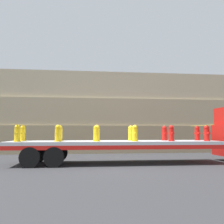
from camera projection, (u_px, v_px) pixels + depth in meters
The scene contains 17 objects.
ground_plane at pixel (115, 163), 12.91m from camera, with size 120.00×120.00×0.00m, color #2D2D30.
rock_cliff at pixel (104, 113), 20.69m from camera, with size 60.00×3.30×6.38m.
flatbed_trailer at pixel (103, 145), 12.92m from camera, with size 10.77×2.61×1.16m.
fire_hydrant_yellow_near_0 at pixel (17, 133), 11.96m from camera, with size 0.34×0.58×0.82m.
fire_hydrant_yellow_far_0 at pixel (23, 133), 13.06m from camera, with size 0.34×0.58×0.82m.
fire_hydrant_yellow_near_1 at pixel (58, 133), 12.17m from camera, with size 0.34×0.58×0.82m.
fire_hydrant_yellow_far_1 at pixel (60, 133), 13.27m from camera, with size 0.34×0.58×0.82m.
fire_hydrant_yellow_near_2 at pixel (97, 133), 12.39m from camera, with size 0.34×0.58×0.82m.
fire_hydrant_yellow_far_2 at pixel (96, 133), 13.48m from camera, with size 0.34×0.58×0.82m.
fire_hydrant_yellow_near_3 at pixel (135, 133), 12.60m from camera, with size 0.34×0.58×0.82m.
fire_hydrant_yellow_far_3 at pixel (131, 133), 13.69m from camera, with size 0.34×0.58×0.82m.
fire_hydrant_red_near_4 at pixel (171, 133), 12.81m from camera, with size 0.34×0.58×0.82m.
fire_hydrant_red_far_4 at pixel (164, 133), 13.91m from camera, with size 0.34×0.58×0.82m.
fire_hydrant_red_near_5 at pixel (207, 133), 13.02m from camera, with size 0.34×0.58×0.82m.
fire_hydrant_red_far_5 at pixel (197, 133), 14.12m from camera, with size 0.34×0.58×0.82m.
cargo_strap_rear at pixel (20, 125), 12.54m from camera, with size 0.05×2.71×0.01m.
cargo_strap_middle at pixel (202, 125), 13.61m from camera, with size 0.05×2.71×0.01m.
Camera 1 is at (-1.59, -12.99, 1.61)m, focal length 40.00 mm.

